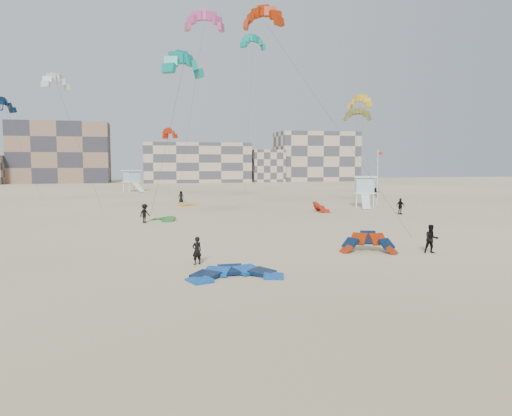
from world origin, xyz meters
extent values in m
plane|color=beige|center=(0.00, 0.00, 0.00)|extent=(320.00, 320.00, 0.00)
imported|color=black|center=(-3.60, 3.53, 0.82)|extent=(0.70, 0.59, 1.65)
imported|color=black|center=(11.84, 3.75, 0.94)|extent=(1.07, 0.92, 1.89)
imported|color=black|center=(-6.42, 25.04, 0.95)|extent=(1.38, 1.35, 1.90)
imported|color=black|center=(22.41, 26.77, 0.95)|extent=(0.88, 1.20, 1.90)
imported|color=black|center=(-0.90, 50.19, 0.87)|extent=(0.95, 0.72, 1.73)
imported|color=black|center=(32.73, 53.88, 0.86)|extent=(1.31, 1.60, 1.71)
cylinder|color=#3F3F3F|center=(-4.38, 20.64, 7.70)|extent=(3.08, 1.84, 13.40)
cylinder|color=#3F3F3F|center=(8.29, 15.07, 10.80)|extent=(5.12, 21.27, 19.62)
cylinder|color=#3F3F3F|center=(-12.83, 29.26, 7.61)|extent=(4.54, 2.75, 13.23)
cylinder|color=#3F3F3F|center=(-0.02, 43.66, 12.22)|extent=(2.92, 9.83, 22.45)
cylinder|color=#3F3F3F|center=(19.96, 33.87, 6.58)|extent=(2.40, 4.82, 11.16)
cylinder|color=#3F3F3F|center=(29.99, 52.27, 8.36)|extent=(3.21, 1.44, 14.73)
cylinder|color=#3F3F3F|center=(-21.62, 45.43, 7.21)|extent=(4.95, 3.57, 12.43)
cylinder|color=#3F3F3F|center=(10.71, 55.31, 13.19)|extent=(1.80, 1.43, 24.39)
cylinder|color=#3F3F3F|center=(-2.06, 59.07, 5.89)|extent=(0.45, 4.27, 9.79)
cube|color=white|center=(22.58, 36.70, 1.90)|extent=(3.68, 3.68, 0.14)
cube|color=#9FC8DA|center=(22.58, 36.70, 2.99)|extent=(3.02, 3.02, 2.03)
cube|color=white|center=(22.58, 36.70, 4.09)|extent=(3.81, 3.81, 0.16)
cube|color=white|center=(22.58, 33.95, 0.92)|extent=(1.98, 3.06, 1.68)
cube|color=white|center=(-8.63, 80.98, 2.03)|extent=(4.13, 4.13, 0.15)
cube|color=#9FC8DA|center=(-8.63, 80.98, 3.19)|extent=(3.40, 3.40, 2.17)
cube|color=white|center=(-8.63, 80.98, 4.36)|extent=(4.28, 4.28, 0.17)
cube|color=white|center=(-8.63, 78.05, 0.98)|extent=(2.46, 3.21, 1.79)
cylinder|color=white|center=(24.99, 37.79, 3.86)|extent=(0.10, 0.10, 7.72)
cube|color=#B21F17|center=(25.28, 37.79, 7.23)|extent=(0.58, 0.02, 0.39)
cube|color=#866751|center=(-30.00, 134.00, 9.00)|extent=(28.00, 14.00, 18.00)
cube|color=#C2AD8E|center=(10.00, 130.00, 6.00)|extent=(32.00, 16.00, 12.00)
cube|color=#C2AD8E|center=(50.00, 132.00, 8.00)|extent=(26.00, 14.00, 16.00)
cube|color=#C2AD8E|center=(32.00, 128.00, 5.00)|extent=(10.00, 10.00, 10.00)
camera|label=1|loc=(-6.69, -25.28, 5.93)|focal=35.00mm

